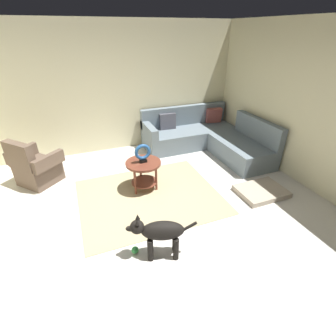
{
  "coord_description": "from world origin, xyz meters",
  "views": [
    {
      "loc": [
        -0.83,
        -2.64,
        2.5
      ],
      "look_at": [
        0.45,
        0.6,
        0.55
      ],
      "focal_mm": 26.6,
      "sensor_mm": 36.0,
      "label": 1
    }
  ],
  "objects": [
    {
      "name": "armchair",
      "position": [
        -1.62,
        1.87,
        0.32
      ],
      "size": [
        0.98,
        1.0,
        0.88
      ],
      "rotation": [
        0.0,
        0.0,
        -0.84
      ],
      "color": "brown",
      "rests_on": "ground_plane"
    },
    {
      "name": "area_rug",
      "position": [
        0.15,
        0.7,
        0.01
      ],
      "size": [
        2.3,
        1.9,
        0.01
      ],
      "primitive_type": "cube",
      "color": "tan",
      "rests_on": "ground_plane"
    },
    {
      "name": "dog_toy_ball",
      "position": [
        -0.39,
        -0.39,
        0.05
      ],
      "size": [
        0.09,
        0.09,
        0.09
      ],
      "primitive_type": "sphere",
      "color": "green",
      "rests_on": "ground_plane"
    },
    {
      "name": "dog_bed_mat",
      "position": [
        1.98,
        0.08,
        0.04
      ],
      "size": [
        0.8,
        0.6,
        0.09
      ],
      "primitive_type": "cube",
      "color": "#B2A38E",
      "rests_on": "ground_plane"
    },
    {
      "name": "ground_plane",
      "position": [
        0.0,
        0.0,
        -0.05
      ],
      "size": [
        6.0,
        6.0,
        0.1
      ],
      "primitive_type": "cube",
      "color": "silver"
    },
    {
      "name": "sectional_couch",
      "position": [
        1.99,
        2.02,
        0.29
      ],
      "size": [
        2.2,
        2.25,
        0.88
      ],
      "color": "slate",
      "rests_on": "ground_plane"
    },
    {
      "name": "side_table",
      "position": [
        0.14,
        0.96,
        0.42
      ],
      "size": [
        0.6,
        0.6,
        0.54
      ],
      "color": "brown",
      "rests_on": "ground_plane"
    },
    {
      "name": "torus_sculpture",
      "position": [
        0.14,
        0.96,
        0.71
      ],
      "size": [
        0.28,
        0.08,
        0.33
      ],
      "color": "black",
      "rests_on": "side_table"
    },
    {
      "name": "wall_right",
      "position": [
        2.94,
        0.0,
        1.35
      ],
      "size": [
        0.12,
        6.0,
        2.7
      ],
      "primitive_type": "cube",
      "color": "beige",
      "rests_on": "ground_plane"
    },
    {
      "name": "wall_back",
      "position": [
        0.0,
        2.94,
        1.35
      ],
      "size": [
        6.0,
        0.12,
        2.7
      ],
      "primitive_type": "cube",
      "color": "beige",
      "rests_on": "ground_plane"
    },
    {
      "name": "dog",
      "position": [
        -0.11,
        -0.54,
        0.38
      ],
      "size": [
        0.82,
        0.37,
        0.63
      ],
      "rotation": [
        0.0,
        0.0,
        1.25
      ],
      "color": "black",
      "rests_on": "ground_plane"
    }
  ]
}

